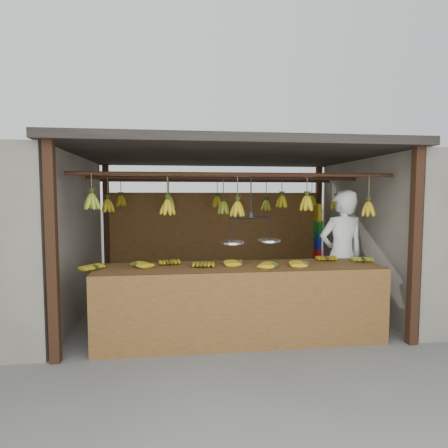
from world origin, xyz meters
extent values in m
plane|color=#5B5B57|center=(0.00, 0.00, 0.00)|extent=(80.00, 80.00, 0.00)
cube|color=black|center=(-2.00, -1.50, 1.15)|extent=(0.10, 0.10, 2.30)
cube|color=black|center=(2.00, -1.50, 1.15)|extent=(0.10, 0.10, 2.30)
cube|color=black|center=(-2.00, 1.50, 1.15)|extent=(0.10, 0.10, 2.30)
cube|color=black|center=(2.00, 1.50, 1.15)|extent=(0.10, 0.10, 2.30)
cube|color=black|center=(0.00, 0.00, 2.35)|extent=(4.30, 3.30, 0.10)
cylinder|color=black|center=(0.00, -1.00, 2.00)|extent=(4.00, 0.05, 0.05)
cylinder|color=black|center=(0.00, 0.00, 2.00)|extent=(4.00, 0.05, 0.05)
cylinder|color=black|center=(0.00, 1.00, 2.00)|extent=(4.00, 0.05, 0.05)
cube|color=brown|center=(0.00, 1.50, 0.90)|extent=(4.00, 0.06, 1.80)
cube|color=slate|center=(3.60, 0.00, 1.15)|extent=(3.00, 3.00, 2.30)
cube|color=brown|center=(0.02, -1.10, 0.86)|extent=(3.39, 0.75, 0.08)
cube|color=brown|center=(0.02, -1.48, 0.45)|extent=(3.39, 0.04, 0.90)
cube|color=black|center=(-1.57, -1.43, 0.41)|extent=(0.07, 0.07, 0.82)
cube|color=black|center=(1.62, -1.43, 0.41)|extent=(0.07, 0.07, 0.82)
cube|color=black|center=(-1.57, -0.77, 0.41)|extent=(0.07, 0.07, 0.82)
cube|color=black|center=(1.62, -0.77, 0.41)|extent=(0.07, 0.07, 0.82)
ellipsoid|color=#AC9112|center=(-1.63, -1.16, 0.93)|extent=(0.30, 0.29, 0.06)
ellipsoid|color=#AC9112|center=(-1.21, -1.08, 0.93)|extent=(0.30, 0.28, 0.06)
ellipsoid|color=#AC9112|center=(-0.81, -0.98, 0.93)|extent=(0.21, 0.26, 0.06)
ellipsoid|color=#AC9112|center=(-0.43, -1.19, 0.93)|extent=(0.21, 0.26, 0.06)
ellipsoid|color=#AC9112|center=(0.02, -1.06, 0.93)|extent=(0.24, 0.18, 0.06)
ellipsoid|color=#AC9112|center=(0.40, -1.29, 0.93)|extent=(0.30, 0.27, 0.06)
ellipsoid|color=#AC9112|center=(0.79, -1.24, 0.93)|extent=(0.27, 0.22, 0.06)
ellipsoid|color=#AC9112|center=(1.19, -0.95, 0.93)|extent=(0.20, 0.26, 0.06)
ellipsoid|color=#92A523|center=(1.61, -1.08, 0.93)|extent=(0.21, 0.26, 0.06)
ellipsoid|color=#92A523|center=(-1.70, -1.03, 1.68)|extent=(0.16, 0.16, 0.28)
ellipsoid|color=#AC9112|center=(-0.84, -0.97, 1.61)|extent=(0.16, 0.16, 0.28)
ellipsoid|color=#AC9112|center=(0.00, -1.01, 1.58)|extent=(0.16, 0.16, 0.28)
ellipsoid|color=#AC9112|center=(0.88, -0.99, 1.65)|extent=(0.16, 0.16, 0.28)
ellipsoid|color=#AC9112|center=(1.67, -1.03, 1.57)|extent=(0.16, 0.16, 0.28)
ellipsoid|color=#AC9112|center=(-1.70, -0.04, 1.60)|extent=(0.16, 0.16, 0.28)
ellipsoid|color=#92A523|center=(-0.84, 0.01, 1.64)|extent=(0.16, 0.16, 0.28)
ellipsoid|color=#92A523|center=(-0.05, -0.01, 1.56)|extent=(0.16, 0.16, 0.28)
ellipsoid|color=#AC9112|center=(0.85, 0.03, 1.66)|extent=(0.16, 0.16, 0.28)
ellipsoid|color=#AC9112|center=(1.70, 0.00, 1.62)|extent=(0.16, 0.16, 0.28)
ellipsoid|color=#AC9112|center=(-1.67, 1.02, 1.65)|extent=(0.16, 0.16, 0.28)
ellipsoid|color=#92A523|center=(-0.88, 1.02, 1.61)|extent=(0.16, 0.16, 0.28)
ellipsoid|color=#AC9112|center=(-0.03, 1.01, 1.63)|extent=(0.16, 0.16, 0.28)
ellipsoid|color=#92A523|center=(0.83, 0.95, 1.57)|extent=(0.16, 0.16, 0.28)
ellipsoid|color=#92A523|center=(1.70, 1.05, 1.65)|extent=(0.16, 0.16, 0.28)
cylinder|color=black|center=(0.17, -1.00, 1.74)|extent=(0.02, 0.02, 0.52)
cylinder|color=black|center=(0.17, -1.00, 1.48)|extent=(0.53, 0.16, 0.02)
cylinder|color=silver|center=(-0.07, -1.06, 1.18)|extent=(0.29, 0.29, 0.02)
cylinder|color=silver|center=(0.41, -0.94, 1.18)|extent=(0.29, 0.29, 0.02)
imported|color=white|center=(1.54, -0.58, 0.91)|extent=(0.71, 0.51, 1.82)
cube|color=yellow|center=(1.94, 1.35, 1.42)|extent=(0.08, 0.26, 0.34)
cube|color=#199926|center=(1.94, 1.35, 1.10)|extent=(0.08, 0.26, 0.34)
cube|color=#1426BF|center=(1.94, 1.35, 0.88)|extent=(0.08, 0.26, 0.34)
cube|color=red|center=(1.94, 1.35, 0.55)|extent=(0.08, 0.26, 0.34)
camera|label=1|loc=(-0.72, -5.48, 1.75)|focal=30.00mm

